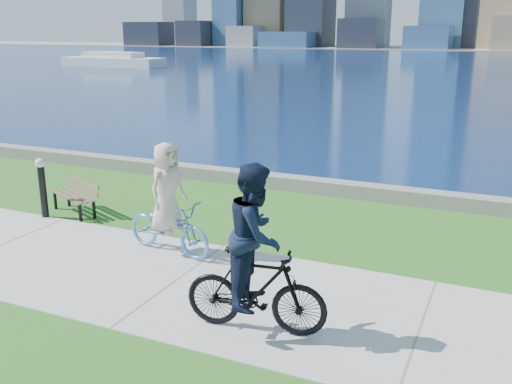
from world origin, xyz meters
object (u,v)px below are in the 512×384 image
cyclist_man (256,263)px  bollard_lamp (42,184)px  park_bench (76,194)px  cyclist_woman (168,213)px

cyclist_man → bollard_lamp: bearing=58.8°
park_bench → cyclist_woman: bearing=2.6°
bollard_lamp → park_bench: bearing=52.1°
park_bench → cyclist_man: bearing=-5.2°
cyclist_woman → cyclist_man: (2.69, -1.99, 0.22)m
park_bench → cyclist_man: cyclist_man is taller
cyclist_woman → cyclist_man: 3.35m
park_bench → cyclist_woman: size_ratio=0.73×
park_bench → bollard_lamp: (-0.44, -0.56, 0.32)m
bollard_lamp → cyclist_woman: size_ratio=0.65×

